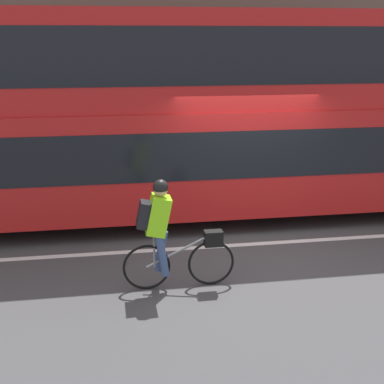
{
  "coord_description": "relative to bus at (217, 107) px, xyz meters",
  "views": [
    {
      "loc": [
        -2.42,
        -8.36,
        3.45
      ],
      "look_at": [
        -1.04,
        -0.07,
        1.0
      ],
      "focal_mm": 50.0,
      "sensor_mm": 36.0,
      "label": 1
    }
  ],
  "objects": [
    {
      "name": "ground_plane",
      "position": [
        0.27,
        -1.62,
        -2.17
      ],
      "size": [
        80.0,
        80.0,
        0.0
      ],
      "primitive_type": "plane",
      "color": "#424244"
    },
    {
      "name": "road_center_line",
      "position": [
        0.27,
        -1.66,
        -2.16
      ],
      "size": [
        50.0,
        0.14,
        0.01
      ],
      "primitive_type": "cube",
      "color": "silver",
      "rests_on": "ground_plane"
    },
    {
      "name": "sidewalk_curb",
      "position": [
        0.27,
        4.08,
        -2.09
      ],
      "size": [
        60.0,
        1.82,
        0.14
      ],
      "color": "gray",
      "rests_on": "ground_plane"
    },
    {
      "name": "building_facade",
      "position": [
        0.27,
        5.14,
        1.98
      ],
      "size": [
        60.0,
        0.3,
        8.29
      ],
      "color": "brown",
      "rests_on": "ground_plane"
    },
    {
      "name": "bus",
      "position": [
        0.0,
        0.0,
        0.0
      ],
      "size": [
        11.46,
        2.49,
        3.9
      ],
      "color": "black",
      "rests_on": "ground_plane"
    },
    {
      "name": "cyclist_on_bike",
      "position": [
        -1.35,
        -3.07,
        -1.3
      ],
      "size": [
        1.6,
        0.32,
        1.6
      ],
      "color": "black",
      "rests_on": "ground_plane"
    },
    {
      "name": "trash_bin",
      "position": [
        -2.37,
        3.99,
        -1.5
      ],
      "size": [
        0.54,
        0.54,
        1.04
      ],
      "color": "#515156",
      "rests_on": "sidewalk_curb"
    }
  ]
}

